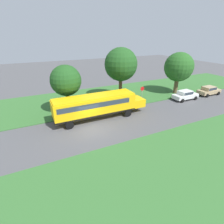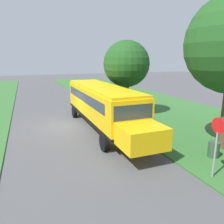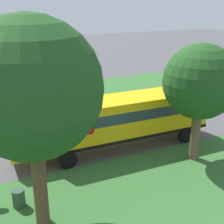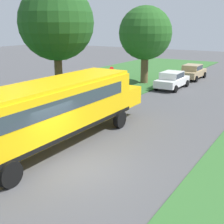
{
  "view_description": "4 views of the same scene",
  "coord_description": "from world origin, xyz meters",
  "px_view_note": "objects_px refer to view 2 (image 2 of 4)",
  "views": [
    {
      "loc": [
        17.07,
        -5.74,
        10.2
      ],
      "look_at": [
        -0.06,
        2.5,
        1.68
      ],
      "focal_mm": 28.0,
      "sensor_mm": 36.0,
      "label": 1
    },
    {
      "loc": [
        2.61,
        16.28,
        5.05
      ],
      "look_at": [
        -2.56,
        3.27,
        1.65
      ],
      "focal_mm": 35.0,
      "sensor_mm": 36.0,
      "label": 2
    },
    {
      "loc": [
        -18.5,
        9.5,
        8.79
      ],
      "look_at": [
        -1.55,
        1.79,
        2.0
      ],
      "focal_mm": 50.0,
      "sensor_mm": 36.0,
      "label": 3
    },
    {
      "loc": [
        7.27,
        -9.19,
        5.75
      ],
      "look_at": [
        -0.76,
        3.82,
        1.39
      ],
      "focal_mm": 50.0,
      "sensor_mm": 36.0,
      "label": 4
    }
  ],
  "objects_px": {
    "school_bus": "(102,103)",
    "stop_sign": "(217,141)",
    "trash_bin": "(214,150)",
    "oak_tree_beside_bus": "(126,65)"
  },
  "relations": [
    {
      "from": "oak_tree_beside_bus",
      "to": "trash_bin",
      "type": "relative_size",
      "value": 7.41
    },
    {
      "from": "trash_bin",
      "to": "oak_tree_beside_bus",
      "type": "bearing_deg",
      "value": -87.54
    },
    {
      "from": "school_bus",
      "to": "stop_sign",
      "type": "relative_size",
      "value": 4.53
    },
    {
      "from": "school_bus",
      "to": "stop_sign",
      "type": "bearing_deg",
      "value": 104.07
    },
    {
      "from": "school_bus",
      "to": "stop_sign",
      "type": "xyz_separation_m",
      "value": [
        -2.11,
        8.42,
        -0.19
      ]
    },
    {
      "from": "oak_tree_beside_bus",
      "to": "stop_sign",
      "type": "xyz_separation_m",
      "value": [
        1.16,
        11.41,
        -2.84
      ]
    },
    {
      "from": "school_bus",
      "to": "trash_bin",
      "type": "height_order",
      "value": "school_bus"
    },
    {
      "from": "stop_sign",
      "to": "oak_tree_beside_bus",
      "type": "bearing_deg",
      "value": -95.82
    },
    {
      "from": "school_bus",
      "to": "stop_sign",
      "type": "distance_m",
      "value": 8.68
    },
    {
      "from": "stop_sign",
      "to": "trash_bin",
      "type": "xyz_separation_m",
      "value": [
        -1.59,
        -1.51,
        -1.29
      ]
    }
  ]
}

